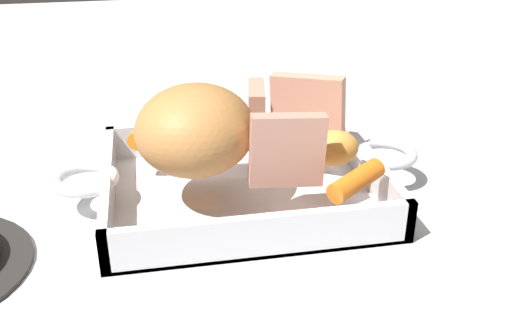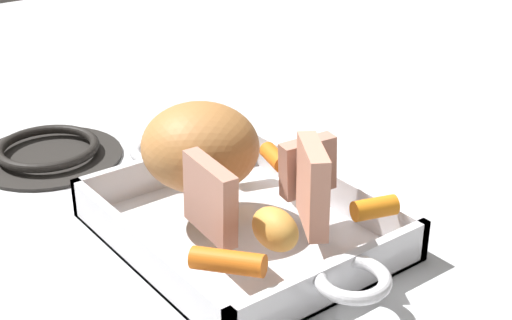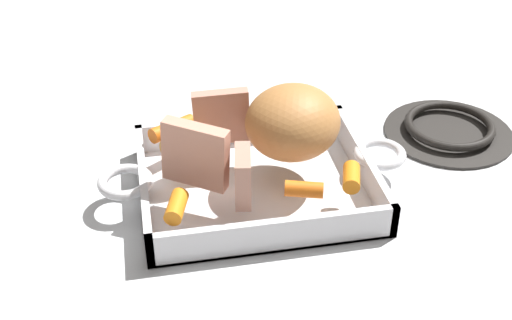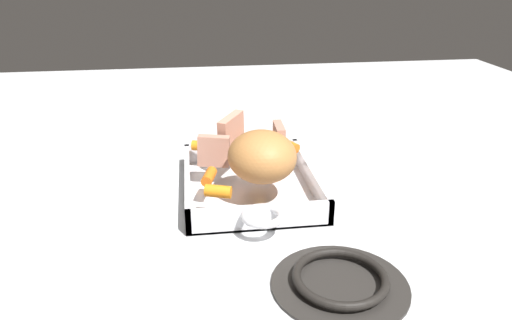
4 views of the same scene
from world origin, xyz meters
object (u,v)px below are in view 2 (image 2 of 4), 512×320
object	(u,v)px
baby_carrot_southeast	(228,262)
baby_carrot_short	(375,208)
baby_carrot_long	(275,157)
baby_carrot_northeast	(234,141)
stove_burner_rear	(48,152)
roast_slice_outer	(210,199)
potato_near_roast	(275,229)
roast_slice_thick	(308,166)
pork_roast	(200,147)
roast_slice_thin	(312,186)
roasting_dish	(241,225)

from	to	relation	value
baby_carrot_southeast	baby_carrot_short	distance (m)	0.17
baby_carrot_long	baby_carrot_northeast	distance (m)	0.06
baby_carrot_long	baby_carrot_short	xyz separation A→B (m)	(-0.15, -0.01, 0.00)
baby_carrot_short	baby_carrot_northeast	bearing A→B (deg)	4.68
baby_carrot_long	baby_carrot_short	distance (m)	0.15
baby_carrot_northeast	stove_burner_rear	world-z (taller)	baby_carrot_northeast
baby_carrot_long	baby_carrot_southeast	distance (m)	0.22
roast_slice_outer	stove_burner_rear	distance (m)	0.35
baby_carrot_long	potato_near_roast	distance (m)	0.18
baby_carrot_southeast	potato_near_roast	bearing A→B (deg)	-83.98
baby_carrot_long	potato_near_roast	size ratio (longest dim) A/B	0.84
baby_carrot_southeast	baby_carrot_short	xyz separation A→B (m)	(-0.01, -0.17, 0.00)
roast_slice_thick	baby_carrot_short	size ratio (longest dim) A/B	1.32
pork_roast	roast_slice_thin	world-z (taller)	pork_roast
roasting_dish	baby_carrot_southeast	distance (m)	0.14
baby_carrot_southeast	roasting_dish	bearing A→B (deg)	-41.19
roast_slice_thick	baby_carrot_northeast	world-z (taller)	roast_slice_thick
pork_roast	baby_carrot_southeast	distance (m)	0.17
pork_roast	roast_slice_thick	world-z (taller)	pork_roast
roast_slice_outer	baby_carrot_long	size ratio (longest dim) A/B	1.61
roast_slice_outer	potato_near_roast	distance (m)	0.07
baby_carrot_short	stove_burner_rear	bearing A→B (deg)	22.13
pork_roast	baby_carrot_long	size ratio (longest dim) A/B	2.74
pork_roast	roast_slice_outer	xyz separation A→B (m)	(-0.09, 0.05, -0.01)
roast_slice_thick	stove_burner_rear	xyz separation A→B (m)	(0.34, 0.15, -0.07)
baby_carrot_long	potato_near_roast	xyz separation A→B (m)	(-0.14, 0.11, 0.01)
roast_slice_outer	stove_burner_rear	bearing A→B (deg)	4.00
pork_roast	roast_slice_thin	bearing A→B (deg)	-161.71
roast_slice_outer	baby_carrot_short	distance (m)	0.17
pork_roast	roast_slice_thick	distance (m)	0.12
pork_roast	baby_carrot_short	xyz separation A→B (m)	(-0.16, -0.10, -0.04)
baby_carrot_long	baby_carrot_northeast	xyz separation A→B (m)	(0.06, 0.01, 0.00)
roast_slice_outer	baby_carrot_southeast	xyz separation A→B (m)	(-0.06, 0.03, -0.03)
roast_slice_outer	pork_roast	bearing A→B (deg)	-28.12
pork_roast	baby_carrot_long	xyz separation A→B (m)	(-0.01, -0.10, -0.04)
roast_slice_outer	baby_carrot_northeast	world-z (taller)	roast_slice_outer
roasting_dish	baby_carrot_southeast	world-z (taller)	baby_carrot_southeast
roasting_dish	roast_slice_thick	world-z (taller)	roast_slice_thick
pork_roast	potato_near_roast	bearing A→B (deg)	174.63
roast_slice_thick	baby_carrot_southeast	size ratio (longest dim) A/B	0.89
baby_carrot_northeast	baby_carrot_short	distance (m)	0.22
roast_slice_thin	baby_carrot_northeast	bearing A→B (deg)	-11.97
pork_roast	stove_burner_rear	bearing A→B (deg)	15.16
baby_carrot_northeast	stove_burner_rear	bearing A→B (deg)	36.97
roast_slice_thin	baby_carrot_short	xyz separation A→B (m)	(-0.03, -0.06, -0.03)
roast_slice_outer	potato_near_roast	world-z (taller)	roast_slice_outer
roast_slice_outer	roast_slice_thick	world-z (taller)	roast_slice_outer
baby_carrot_long	stove_burner_rear	size ratio (longest dim) A/B	0.24
pork_roast	potato_near_roast	distance (m)	0.15
roast_slice_thick	potato_near_roast	bearing A→B (deg)	124.21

